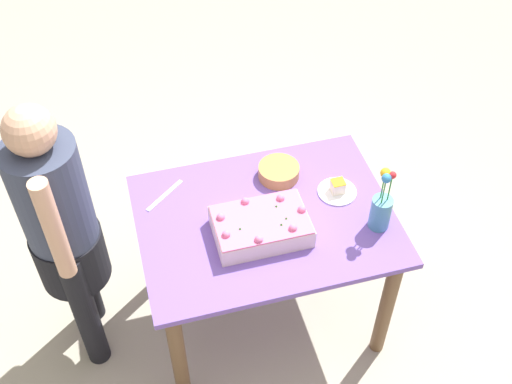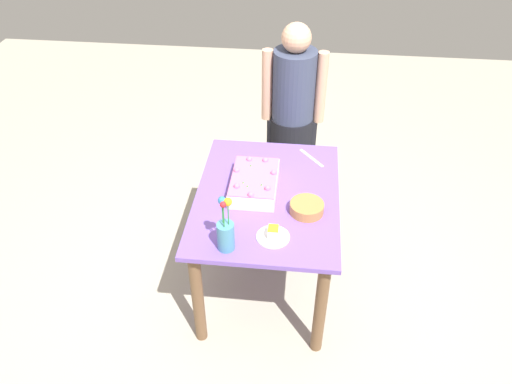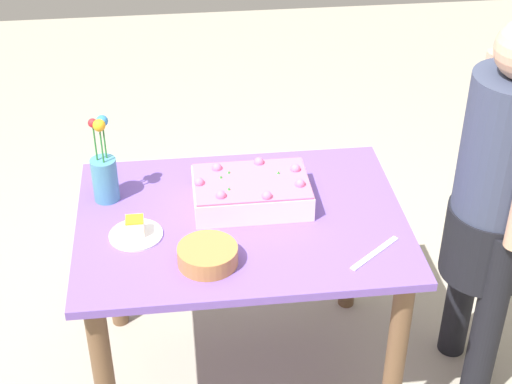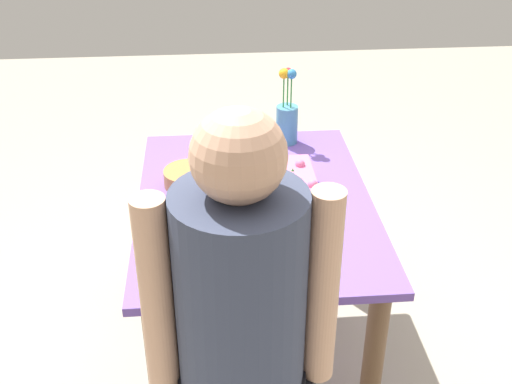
{
  "view_description": "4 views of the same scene",
  "coord_description": "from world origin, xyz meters",
  "px_view_note": "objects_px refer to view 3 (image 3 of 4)",
  "views": [
    {
      "loc": [
        -0.54,
        -1.82,
        2.92
      ],
      "look_at": [
        -0.04,
        0.03,
        0.9
      ],
      "focal_mm": 45.0,
      "sensor_mm": 36.0,
      "label": 1
    },
    {
      "loc": [
        2.32,
        0.19,
        2.62
      ],
      "look_at": [
        0.05,
        -0.06,
        0.82
      ],
      "focal_mm": 35.0,
      "sensor_mm": 36.0,
      "label": 2
    },
    {
      "loc": [
        0.21,
        2.22,
        2.35
      ],
      "look_at": [
        -0.07,
        -0.12,
        0.78
      ],
      "focal_mm": 55.0,
      "sensor_mm": 36.0,
      "label": 3
    },
    {
      "loc": [
        -2.0,
        0.16,
        1.97
      ],
      "look_at": [
        -0.07,
        0.0,
        0.83
      ],
      "focal_mm": 45.0,
      "sensor_mm": 36.0,
      "label": 4
    }
  ],
  "objects_px": {
    "flower_vase": "(104,173)",
    "person_standing": "(497,195)",
    "cake_knife": "(375,253)",
    "fruit_bowl": "(208,255)",
    "serving_plate_with_slice": "(136,231)",
    "sheet_cake": "(251,192)"
  },
  "relations": [
    {
      "from": "sheet_cake",
      "to": "cake_knife",
      "type": "distance_m",
      "value": 0.5
    },
    {
      "from": "serving_plate_with_slice",
      "to": "cake_knife",
      "type": "distance_m",
      "value": 0.8
    },
    {
      "from": "sheet_cake",
      "to": "flower_vase",
      "type": "xyz_separation_m",
      "value": [
        0.51,
        -0.09,
        0.06
      ]
    },
    {
      "from": "cake_knife",
      "to": "flower_vase",
      "type": "bearing_deg",
      "value": 115.11
    },
    {
      "from": "fruit_bowl",
      "to": "person_standing",
      "type": "height_order",
      "value": "person_standing"
    },
    {
      "from": "flower_vase",
      "to": "person_standing",
      "type": "distance_m",
      "value": 1.37
    },
    {
      "from": "cake_knife",
      "to": "flower_vase",
      "type": "distance_m",
      "value": 0.99
    },
    {
      "from": "flower_vase",
      "to": "person_standing",
      "type": "relative_size",
      "value": 0.22
    },
    {
      "from": "serving_plate_with_slice",
      "to": "flower_vase",
      "type": "distance_m",
      "value": 0.28
    },
    {
      "from": "cake_knife",
      "to": "fruit_bowl",
      "type": "bearing_deg",
      "value": 139.27
    },
    {
      "from": "person_standing",
      "to": "flower_vase",
      "type": "bearing_deg",
      "value": -11.67
    },
    {
      "from": "serving_plate_with_slice",
      "to": "cake_knife",
      "type": "relative_size",
      "value": 0.77
    },
    {
      "from": "sheet_cake",
      "to": "cake_knife",
      "type": "relative_size",
      "value": 1.74
    },
    {
      "from": "sheet_cake",
      "to": "fruit_bowl",
      "type": "height_order",
      "value": "sheet_cake"
    },
    {
      "from": "serving_plate_with_slice",
      "to": "sheet_cake",
      "type": "bearing_deg",
      "value": -160.15
    },
    {
      "from": "sheet_cake",
      "to": "serving_plate_with_slice",
      "type": "distance_m",
      "value": 0.44
    },
    {
      "from": "flower_vase",
      "to": "person_standing",
      "type": "bearing_deg",
      "value": 168.33
    },
    {
      "from": "sheet_cake",
      "to": "person_standing",
      "type": "bearing_deg",
      "value": 167.3
    },
    {
      "from": "fruit_bowl",
      "to": "person_standing",
      "type": "bearing_deg",
      "value": -172.36
    },
    {
      "from": "person_standing",
      "to": "cake_knife",
      "type": "bearing_deg",
      "value": 18.24
    },
    {
      "from": "sheet_cake",
      "to": "cake_knife",
      "type": "bearing_deg",
      "value": 137.55
    },
    {
      "from": "cake_knife",
      "to": "flower_vase",
      "type": "xyz_separation_m",
      "value": [
        0.88,
        -0.43,
        0.11
      ]
    }
  ]
}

